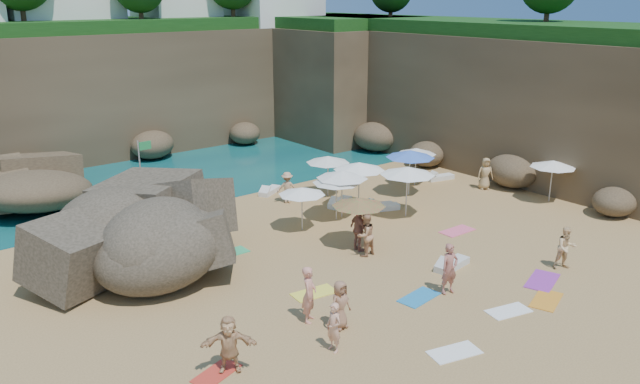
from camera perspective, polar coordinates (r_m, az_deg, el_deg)
ground at (r=24.86m, az=0.74°, el=-6.91°), size 120.00×120.00×0.00m
seawater at (r=50.65m, az=-21.45°, el=4.62°), size 120.00×120.00×0.00m
cliff_back at (r=45.94m, az=-17.66°, el=8.88°), size 44.00×8.00×8.00m
cliff_right at (r=42.47m, az=13.96°, el=8.53°), size 8.00×30.00×8.00m
cliff_corner at (r=49.28m, az=1.25°, el=10.22°), size 10.00×12.00×8.00m
rock_outcrop at (r=25.43m, az=-15.26°, el=-6.99°), size 9.81×8.66×3.25m
flag_pole at (r=31.74m, az=-15.94°, el=2.27°), size 0.70×0.09×3.60m
parasol_0 at (r=32.95m, az=0.73°, el=3.00°), size 2.32×2.32×2.19m
parasol_1 at (r=28.11m, az=-1.67°, el=0.08°), size 2.14×2.14×2.03m
parasol_2 at (r=30.90m, az=3.61°, el=2.37°), size 2.55×2.55×2.41m
parasol_4 at (r=41.15m, az=11.67°, el=5.98°), size 2.64×2.64×2.50m
parasol_5 at (r=30.05m, az=8.01°, el=1.92°), size 2.63×2.63×2.49m
parasol_6 at (r=26.23m, az=3.57°, el=-0.93°), size 2.30×2.30×2.17m
parasol_7 at (r=29.66m, az=2.04°, el=1.61°), size 2.48×2.48×2.34m
parasol_8 at (r=35.38m, az=8.79°, el=3.71°), size 2.25×2.25×2.12m
parasol_9 at (r=29.41m, az=1.52°, el=1.15°), size 2.30×2.30×2.17m
parasol_10 at (r=33.44m, az=8.25°, el=3.47°), size 2.60×2.60×2.46m
parasol_11 at (r=34.21m, az=20.54°, el=2.42°), size 2.32×2.32×2.20m
lounger_0 at (r=32.01m, az=1.84°, el=-0.96°), size 1.82×1.21×0.27m
lounger_1 at (r=31.65m, az=5.36°, el=-1.26°), size 1.68×1.10×0.25m
lounger_2 at (r=34.01m, az=-4.61°, el=0.10°), size 1.69×1.24×0.25m
lounger_3 at (r=31.42m, az=5.71°, el=-1.40°), size 1.82×1.17×0.27m
lounger_4 at (r=37.07m, az=10.93°, el=1.32°), size 1.75×0.94×0.26m
lounger_5 at (r=25.33m, az=11.98°, el=-6.50°), size 1.79×0.80×0.27m
towel_4 at (r=22.83m, az=-0.54°, el=-9.22°), size 1.70×1.00×0.03m
towel_5 at (r=22.57m, az=16.86°, el=-10.38°), size 1.67×1.11×0.03m
towel_6 at (r=25.18m, az=19.65°, el=-7.64°), size 2.06×1.48×0.03m
towel_7 at (r=18.73m, az=-9.45°, el=-16.04°), size 1.61×1.14×0.03m
towel_8 at (r=22.81m, az=9.04°, el=-9.49°), size 1.71×1.01×0.03m
towel_9 at (r=29.20m, az=12.44°, el=-3.49°), size 1.68×0.87×0.03m
towel_10 at (r=23.74m, az=19.99°, el=-9.26°), size 1.84×1.32×0.03m
towel_11 at (r=26.42m, az=-8.28°, el=-5.54°), size 1.59×0.80×0.03m
towel_13 at (r=19.83m, az=12.18°, el=-14.14°), size 1.73×1.17×0.03m
person_stand_0 at (r=20.63m, az=-1.00°, el=-9.33°), size 0.84×0.81×1.94m
person_stand_1 at (r=25.69m, az=4.18°, el=-3.94°), size 0.92×0.74×1.81m
person_stand_2 at (r=32.18m, az=-3.01°, el=0.42°), size 1.13×0.94×1.65m
person_stand_3 at (r=26.11m, az=3.57°, el=-3.45°), size 0.61×1.17×1.91m
person_stand_4 at (r=35.62m, az=14.88°, el=1.64°), size 0.98×0.88×1.78m
person_stand_5 at (r=28.98m, az=-18.78°, el=-2.36°), size 1.71×0.82×1.78m
person_stand_6 at (r=19.11m, az=1.27°, el=-12.28°), size 0.38×0.58×1.58m
person_lie_2 at (r=20.57m, az=1.82°, el=-11.80°), size 0.92×1.68×0.43m
person_lie_3 at (r=18.66m, az=-8.23°, el=-15.32°), size 2.28×2.31×0.46m
person_lie_4 at (r=23.22m, az=11.64°, el=-8.55°), size 1.02×1.97×0.45m
person_lie_5 at (r=26.45m, az=21.43°, el=-5.89°), size 1.56×1.88×0.64m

